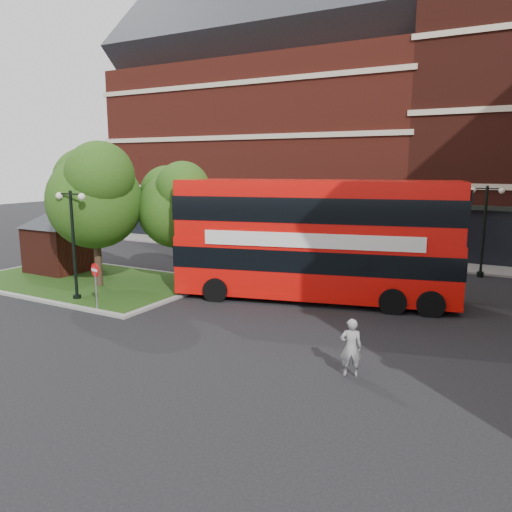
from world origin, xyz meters
The scene contains 15 objects.
ground centered at (0.00, 0.00, 0.00)m, with size 120.00×120.00×0.00m, color black.
pavement_far centered at (0.00, 16.50, 0.06)m, with size 44.00×3.00×0.12m, color slate.
terrace_far_left centered at (-8.00, 24.00, 7.00)m, with size 26.00×12.00×14.00m, color maroon.
traffic_island centered at (-8.00, 3.00, 0.07)m, with size 12.60×7.60×0.15m.
kiosk centered at (-11.00, 4.00, 2.32)m, with size 6.51×6.51×3.60m.
tree_island_west centered at (-6.60, 2.58, 4.79)m, with size 5.40×4.71×7.21m.
tree_island_east centered at (-3.58, 5.06, 4.24)m, with size 4.46×3.90×6.29m.
lamp_island centered at (-5.50, 0.20, 2.83)m, with size 1.72×0.36×5.00m.
lamp_far_left centered at (2.00, 14.50, 2.83)m, with size 1.72×0.36×5.00m.
lamp_far_right centered at (10.00, 14.50, 2.83)m, with size 1.72×0.36×5.00m.
bus centered at (3.75, 5.70, 3.13)m, with size 12.80×5.90×4.77m.
woman centered at (7.95, -1.56, 0.87)m, with size 0.64×0.42×1.74m, color gray.
car_silver centered at (-1.89, 14.58, 0.62)m, with size 1.46×3.62×1.23m, color #9D9FA3.
car_white centered at (3.11, 16.00, 0.73)m, with size 1.54×4.41×1.45m, color silver.
no_entry_sign centered at (-3.50, -0.50, 1.48)m, with size 0.57×0.18×2.08m.
Camera 1 is at (12.24, -14.97, 6.14)m, focal length 35.00 mm.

